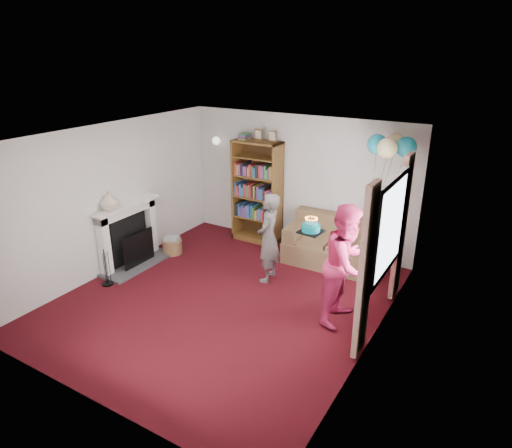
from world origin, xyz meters
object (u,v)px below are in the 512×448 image
Objects in this scene: person_striped at (268,238)px; birthday_cake at (311,228)px; person_magenta at (347,264)px; sofa at (332,246)px; bookcase at (258,193)px.

birthday_cake is (0.84, -0.24, 0.43)m from person_striped.
person_magenta reaches higher than person_striped.
person_striped reaches higher than birthday_cake.
person_magenta reaches higher than sofa.
person_magenta is at bearing 62.15° from person_striped.
person_magenta is at bearing -20.37° from birthday_cake.
sofa is 1.39m from person_striped.
person_striped is at bearing 74.96° from person_magenta.
person_striped is (1.01, -1.37, -0.23)m from bookcase.
sofa is at bearing 139.62° from person_striped.
person_magenta is (2.50, -1.86, -0.12)m from bookcase.
bookcase is 3.12m from person_magenta.
person_magenta is at bearing -36.63° from bookcase.
person_magenta reaches higher than birthday_cake.
person_magenta is at bearing -64.52° from sofa.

